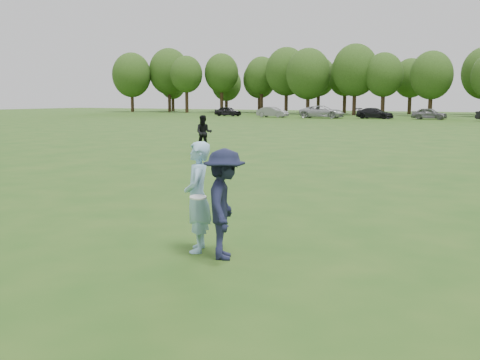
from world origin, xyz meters
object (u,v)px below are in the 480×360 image
Objects in this scene: car_e at (429,114)px; thrower at (198,197)px; car_b at (272,112)px; player_far_a at (204,133)px; defender at (224,204)px; car_a at (228,111)px; car_c at (322,112)px; car_d at (375,113)px.

thrower is at bearing -169.54° from car_e.
thrower is at bearing -152.98° from car_b.
player_far_a is 0.41× the size of car_b.
defender is 69.94m from car_a.
player_far_a reaches higher than car_e.
thrower is at bearing -165.80° from car_c.
defender is at bearing -160.35° from car_d.
car_a is 26.96m from car_e.
car_b is (-16.51, 43.47, -0.17)m from player_far_a.
thrower is at bearing -145.87° from car_a.
defender is at bearing -169.00° from car_e.
thrower is 62.68m from car_c.
car_e is (12.68, 1.54, -0.09)m from car_c.
thrower is 0.62m from defender.
car_d is (-13.63, 60.61, -0.22)m from defender.
car_e is at bearing -84.15° from car_a.
defender is 0.39× the size of car_d.
car_d is (-3.45, 44.86, -0.19)m from player_far_a.
player_far_a is at bearing -146.77° from car_a.
car_d is at bearing 165.26° from thrower.
player_far_a is at bearing 6.83° from defender.
car_a is at bearing 94.88° from car_e.
car_d is (20.70, -0.33, -0.00)m from car_a.
defender is 63.02m from car_c.
defender is at bearing -84.72° from player_far_a.
defender reaches higher than car_e.
car_b is 1.03× the size of car_e.
car_b is (-26.09, 59.06, -0.24)m from thrower.
player_far_a reaches higher than car_b.
thrower is 0.47× the size of car_a.
car_d is at bearing -13.35° from defender.
car_c reaches higher than car_d.
player_far_a is 45.62m from car_e.
thrower is 69.51m from car_a.
car_e reaches higher than car_b.
player_far_a reaches higher than car_c.
car_b is at bearing 176.93° from thrower.
car_c is at bearing -7.47° from defender.
defender reaches higher than car_a.
car_c is at bearing 75.08° from player_far_a.
car_a is 20.70m from car_d.
car_b is 19.43m from car_e.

